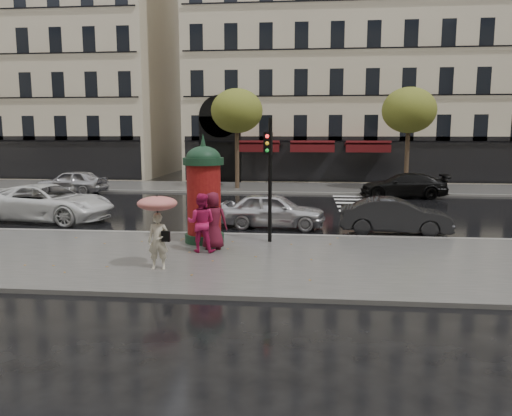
# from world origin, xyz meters

# --- Properties ---
(ground) EXTENTS (160.00, 160.00, 0.00)m
(ground) POSITION_xyz_m (0.00, 0.00, 0.00)
(ground) COLOR black
(ground) RESTS_ON ground
(near_sidewalk) EXTENTS (90.00, 7.00, 0.12)m
(near_sidewalk) POSITION_xyz_m (0.00, -0.50, 0.06)
(near_sidewalk) COLOR #474744
(near_sidewalk) RESTS_ON ground
(far_sidewalk) EXTENTS (90.00, 6.00, 0.12)m
(far_sidewalk) POSITION_xyz_m (0.00, 19.00, 0.06)
(far_sidewalk) COLOR #474744
(far_sidewalk) RESTS_ON ground
(near_kerb) EXTENTS (90.00, 0.25, 0.14)m
(near_kerb) POSITION_xyz_m (0.00, 3.00, 0.07)
(near_kerb) COLOR slate
(near_kerb) RESTS_ON ground
(far_kerb) EXTENTS (90.00, 0.25, 0.14)m
(far_kerb) POSITION_xyz_m (0.00, 16.00, 0.07)
(far_kerb) COLOR slate
(far_kerb) RESTS_ON ground
(zebra_crossing) EXTENTS (3.60, 11.75, 0.01)m
(zebra_crossing) POSITION_xyz_m (6.00, 9.60, 0.01)
(zebra_crossing) COLOR silver
(zebra_crossing) RESTS_ON ground
(bldg_far_corner) EXTENTS (26.00, 14.00, 22.90)m
(bldg_far_corner) POSITION_xyz_m (6.00, 30.00, 11.31)
(bldg_far_corner) COLOR #B7A88C
(bldg_far_corner) RESTS_ON ground
(bldg_far_left) EXTENTS (24.00, 14.00, 22.90)m
(bldg_far_left) POSITION_xyz_m (-22.00, 30.00, 11.31)
(bldg_far_left) COLOR #B7A88C
(bldg_far_left) RESTS_ON ground
(tree_far_left) EXTENTS (3.40, 3.40, 6.64)m
(tree_far_left) POSITION_xyz_m (-2.00, 18.00, 5.17)
(tree_far_left) COLOR #38281C
(tree_far_left) RESTS_ON ground
(tree_far_right) EXTENTS (3.40, 3.40, 6.64)m
(tree_far_right) POSITION_xyz_m (9.00, 18.00, 5.17)
(tree_far_right) COLOR #38281C
(tree_far_right) RESTS_ON ground
(woman_umbrella) EXTENTS (1.08, 1.08, 2.08)m
(woman_umbrella) POSITION_xyz_m (-1.44, -1.94, 1.49)
(woman_umbrella) COLOR #BDB49B
(woman_umbrella) RESTS_ON near_sidewalk
(woman_red) EXTENTS (0.94, 0.75, 1.84)m
(woman_red) POSITION_xyz_m (-0.69, 0.15, 1.04)
(woman_red) COLOR #B6164D
(woman_red) RESTS_ON near_sidewalk
(man_burgundy) EXTENTS (0.95, 0.66, 1.85)m
(man_burgundy) POSITION_xyz_m (-0.39, 0.54, 1.04)
(man_burgundy) COLOR #561122
(man_burgundy) RESTS_ON near_sidewalk
(morris_column) EXTENTS (1.37, 1.37, 3.68)m
(morris_column) POSITION_xyz_m (-0.89, 1.57, 1.88)
(morris_column) COLOR #13311D
(morris_column) RESTS_ON near_sidewalk
(traffic_light) EXTENTS (0.30, 0.41, 4.19)m
(traffic_light) POSITION_xyz_m (1.32, 1.72, 2.66)
(traffic_light) COLOR black
(traffic_light) RESTS_ON near_sidewalk
(car_silver) EXTENTS (4.31, 1.97, 1.43)m
(car_silver) POSITION_xyz_m (1.24, 4.97, 0.72)
(car_silver) COLOR silver
(car_silver) RESTS_ON ground
(car_darkgrey) EXTENTS (4.21, 1.74, 1.36)m
(car_darkgrey) POSITION_xyz_m (5.94, 4.20, 0.68)
(car_darkgrey) COLOR black
(car_darkgrey) RESTS_ON ground
(car_white) EXTENTS (6.06, 3.36, 1.60)m
(car_white) POSITION_xyz_m (-8.63, 5.51, 0.80)
(car_white) COLOR white
(car_white) RESTS_ON ground
(car_black) EXTENTS (5.05, 2.25, 1.44)m
(car_black) POSITION_xyz_m (8.29, 15.00, 0.72)
(car_black) COLOR black
(car_black) RESTS_ON ground
(car_far_silver) EXTENTS (4.55, 2.19, 1.50)m
(car_far_silver) POSITION_xyz_m (-12.00, 14.86, 0.75)
(car_far_silver) COLOR #ABABB0
(car_far_silver) RESTS_ON ground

